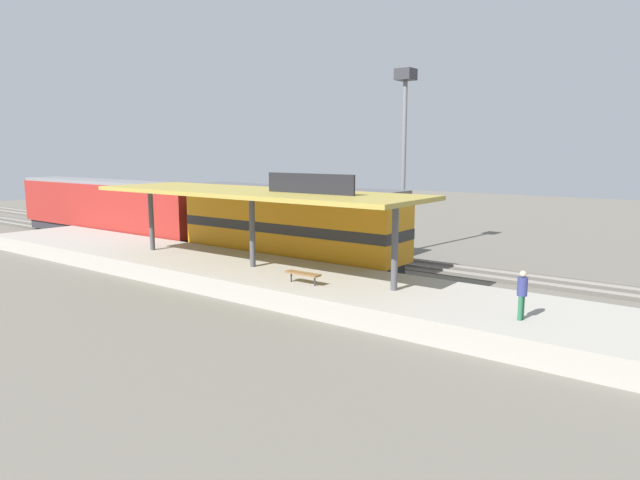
# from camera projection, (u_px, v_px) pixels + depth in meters

# --- Properties ---
(ground_plane) EXTENTS (120.00, 120.00, 0.00)m
(ground_plane) POSITION_uv_depth(u_px,v_px,m) (330.00, 263.00, 33.23)
(ground_plane) COLOR #666056
(track_near) EXTENTS (3.20, 110.00, 0.16)m
(track_near) POSITION_uv_depth(u_px,v_px,m) (309.00, 268.00, 31.64)
(track_near) COLOR #565249
(track_near) RESTS_ON ground
(track_far) EXTENTS (3.20, 110.00, 0.16)m
(track_far) POSITION_uv_depth(u_px,v_px,m) (354.00, 256.00, 35.28)
(track_far) COLOR #565249
(track_far) RESTS_ON ground
(platform) EXTENTS (6.00, 44.00, 0.90)m
(platform) POSITION_uv_depth(u_px,v_px,m) (253.00, 275.00, 27.93)
(platform) COLOR #9E998E
(platform) RESTS_ON ground
(station_canopy) EXTENTS (5.20, 18.00, 4.70)m
(station_canopy) POSITION_uv_depth(u_px,v_px,m) (253.00, 194.00, 27.24)
(station_canopy) COLOR #47474C
(station_canopy) RESTS_ON platform
(platform_bench) EXTENTS (0.44, 1.70, 0.50)m
(platform_bench) POSITION_uv_depth(u_px,v_px,m) (303.00, 274.00, 24.15)
(platform_bench) COLOR #333338
(platform_bench) RESTS_ON platform
(locomotive) EXTENTS (2.93, 14.43, 4.44)m
(locomotive) POSITION_uv_depth(u_px,v_px,m) (290.00, 225.00, 32.11)
(locomotive) COLOR #28282D
(locomotive) RESTS_ON track_near
(passenger_carriage_single) EXTENTS (2.90, 20.00, 4.24)m
(passenger_carriage_single) POSITION_uv_depth(u_px,v_px,m) (109.00, 208.00, 42.75)
(passenger_carriage_single) COLOR #28282D
(passenger_carriage_single) RESTS_ON track_near
(freight_car) EXTENTS (2.80, 12.00, 3.54)m
(freight_car) POSITION_uv_depth(u_px,v_px,m) (309.00, 222.00, 37.09)
(freight_car) COLOR #28282D
(freight_car) RESTS_ON track_far
(light_mast) EXTENTS (1.10, 1.10, 11.70)m
(light_mast) POSITION_uv_depth(u_px,v_px,m) (405.00, 122.00, 35.53)
(light_mast) COLOR slate
(light_mast) RESTS_ON ground
(person_waiting) EXTENTS (0.34, 0.34, 1.71)m
(person_waiting) POSITION_uv_depth(u_px,v_px,m) (522.00, 292.00, 18.93)
(person_waiting) COLOR #23603D
(person_waiting) RESTS_ON platform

